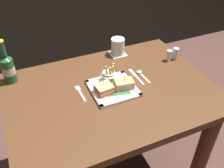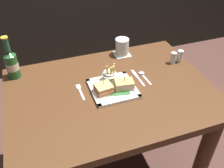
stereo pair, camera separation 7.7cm
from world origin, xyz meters
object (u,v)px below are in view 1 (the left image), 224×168
at_px(water_glass, 118,47).
at_px(fries_cup, 109,75).
at_px(dining_table, 111,111).
at_px(fork, 80,92).
at_px(square_plate, 113,89).
at_px(sandwich_half_left, 104,89).
at_px(salt_shaker, 169,56).
at_px(beer_bottle, 8,67).
at_px(spoon, 141,73).
at_px(sandwich_half_right, 124,84).
at_px(pepper_shaker, 175,54).
at_px(knife, 136,76).

bearing_deg(water_glass, fries_cup, -123.77).
bearing_deg(fries_cup, dining_table, -103.36).
distance_m(fries_cup, fork, 0.18).
bearing_deg(square_plate, sandwich_half_left, -163.57).
distance_m(dining_table, fries_cup, 0.22).
bearing_deg(water_glass, salt_shaker, -37.37).
relative_size(water_glass, fork, 0.77).
height_order(square_plate, beer_bottle, beer_bottle).
distance_m(dining_table, spoon, 0.28).
xyz_separation_m(dining_table, spoon, (0.22, 0.07, 0.16)).
height_order(sandwich_half_right, salt_shaker, sandwich_half_right).
bearing_deg(water_glass, square_plate, -118.58).
bearing_deg(fork, pepper_shaker, 7.20).
xyz_separation_m(sandwich_half_right, spoon, (0.15, 0.08, -0.03)).
bearing_deg(sandwich_half_left, water_glass, 55.57).
height_order(sandwich_half_left, sandwich_half_right, sandwich_half_left).
xyz_separation_m(sandwich_half_left, salt_shaker, (0.50, 0.15, -0.00)).
xyz_separation_m(fork, pepper_shaker, (0.66, 0.08, 0.03)).
height_order(sandwich_half_right, fries_cup, fries_cup).
xyz_separation_m(sandwich_half_right, pepper_shaker, (0.43, 0.15, 0.00)).
xyz_separation_m(square_plate, fork, (-0.17, 0.05, -0.01)).
bearing_deg(square_plate, water_glass, 61.42).
distance_m(fork, knife, 0.34).
bearing_deg(salt_shaker, water_glass, 142.63).
relative_size(square_plate, water_glass, 2.22).
height_order(sandwich_half_left, pepper_shaker, sandwich_half_left).
height_order(fries_cup, spoon, fries_cup).
relative_size(dining_table, fork, 7.96).
height_order(spoon, pepper_shaker, pepper_shaker).
bearing_deg(fries_cup, knife, -3.04).
relative_size(sandwich_half_left, fork, 0.68).
xyz_separation_m(sandwich_half_left, knife, (0.23, 0.08, -0.03)).
xyz_separation_m(beer_bottle, knife, (0.66, -0.24, -0.09)).
distance_m(sandwich_half_left, spoon, 0.28).
xyz_separation_m(square_plate, sandwich_half_right, (0.06, -0.02, 0.03)).
relative_size(fries_cup, knife, 0.66).
relative_size(knife, pepper_shaker, 2.17).
bearing_deg(square_plate, fries_cup, 85.13).
xyz_separation_m(spoon, pepper_shaker, (0.28, 0.06, 0.03)).
bearing_deg(water_glass, spoon, -83.60).
distance_m(sandwich_half_left, salt_shaker, 0.52).
bearing_deg(beer_bottle, knife, -20.03).
xyz_separation_m(square_plate, salt_shaker, (0.44, 0.13, 0.03)).
height_order(square_plate, sandwich_half_right, sandwich_half_right).
height_order(knife, spoon, spoon).
height_order(sandwich_half_left, beer_bottle, beer_bottle).
distance_m(fries_cup, water_glass, 0.31).
xyz_separation_m(beer_bottle, pepper_shaker, (0.98, -0.17, -0.06)).
distance_m(square_plate, beer_bottle, 0.58).
bearing_deg(dining_table, spoon, 17.03).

